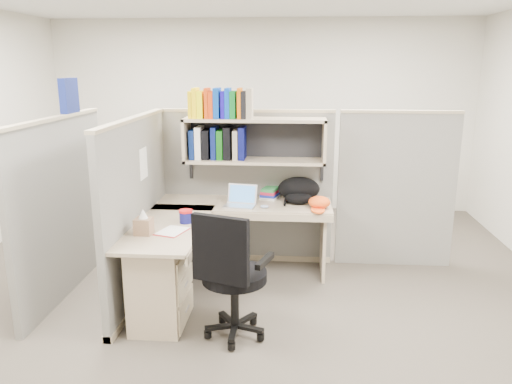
# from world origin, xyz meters

# --- Properties ---
(ground) EXTENTS (6.00, 6.00, 0.00)m
(ground) POSITION_xyz_m (0.00, 0.00, 0.00)
(ground) COLOR #36322A
(ground) RESTS_ON ground
(room_shell) EXTENTS (6.00, 6.00, 6.00)m
(room_shell) POSITION_xyz_m (0.00, 0.00, 1.62)
(room_shell) COLOR beige
(room_shell) RESTS_ON ground
(cubicle) EXTENTS (3.79, 1.84, 1.95)m
(cubicle) POSITION_xyz_m (-0.37, 0.45, 0.91)
(cubicle) COLOR slate
(cubicle) RESTS_ON ground
(desk) EXTENTS (1.74, 1.75, 0.73)m
(desk) POSITION_xyz_m (-0.41, -0.29, 0.44)
(desk) COLOR tan
(desk) RESTS_ON ground
(laptop) EXTENTS (0.33, 0.33, 0.21)m
(laptop) POSITION_xyz_m (-0.02, 0.44, 0.83)
(laptop) COLOR silver
(laptop) RESTS_ON desk
(backpack) EXTENTS (0.50, 0.44, 0.25)m
(backpack) POSITION_xyz_m (0.55, 0.65, 0.85)
(backpack) COLOR black
(backpack) RESTS_ON desk
(orange_cap) EXTENTS (0.24, 0.27, 0.12)m
(orange_cap) POSITION_xyz_m (0.74, 0.45, 0.79)
(orange_cap) COLOR #E84E14
(orange_cap) RESTS_ON desk
(snack_canister) EXTENTS (0.12, 0.12, 0.12)m
(snack_canister) POSITION_xyz_m (-0.44, -0.11, 0.79)
(snack_canister) COLOR #0F105A
(snack_canister) RESTS_ON desk
(tissue_box) EXTENTS (0.14, 0.14, 0.21)m
(tissue_box) POSITION_xyz_m (-0.71, -0.43, 0.84)
(tissue_box) COLOR #906D51
(tissue_box) RESTS_ON desk
(mouse) EXTENTS (0.08, 0.06, 0.03)m
(mouse) POSITION_xyz_m (0.22, 0.40, 0.75)
(mouse) COLOR #8699BF
(mouse) RESTS_ON desk
(paper_cup) EXTENTS (0.08, 0.08, 0.10)m
(paper_cup) POSITION_xyz_m (0.03, 0.74, 0.78)
(paper_cup) COLOR white
(paper_cup) RESTS_ON desk
(book_stack) EXTENTS (0.22, 0.26, 0.11)m
(book_stack) POSITION_xyz_m (0.25, 0.79, 0.78)
(book_stack) COLOR gray
(book_stack) RESTS_ON desk
(loose_paper) EXTENTS (0.26, 0.30, 0.00)m
(loose_paper) POSITION_xyz_m (-0.50, -0.34, 0.73)
(loose_paper) COLOR white
(loose_paper) RESTS_ON desk
(task_chair) EXTENTS (0.60, 0.56, 1.05)m
(task_chair) POSITION_xyz_m (0.05, -0.74, 0.37)
(task_chair) COLOR black
(task_chair) RESTS_ON ground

